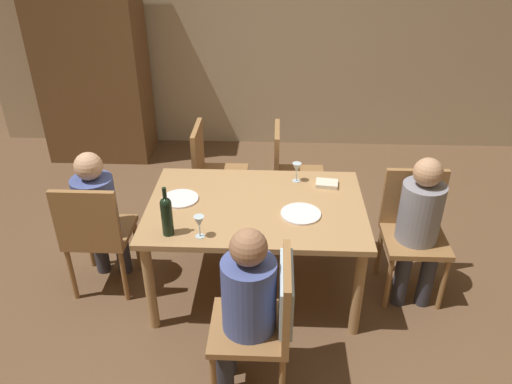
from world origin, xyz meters
TOP-DOWN VIEW (x-y plane):
  - ground_plane at (0.00, 0.00)m, footprint 10.00×10.00m
  - rear_room_partition at (0.00, 2.71)m, footprint 6.40×0.12m
  - armoire_cabinet at (-1.85, 2.26)m, footprint 1.18×0.62m
  - dining_table at (0.00, 0.00)m, footprint 1.50×1.03m
  - chair_left_end at (-1.13, -0.09)m, footprint 0.44×0.44m
  - chair_right_end at (1.13, 0.09)m, footprint 0.44×0.44m
  - chair_near at (0.12, -0.89)m, footprint 0.46×0.44m
  - chair_far_left at (-0.43, 0.89)m, footprint 0.44×0.44m
  - chair_far_right at (0.25, 0.89)m, footprint 0.44×0.44m
  - person_woman_host at (-1.13, 0.03)m, footprint 0.29×0.33m
  - person_man_bearded at (1.13, -0.03)m, footprint 0.29×0.34m
  - person_man_guest at (-0.03, -0.89)m, footprint 0.35×0.30m
  - wine_bottle_tall_green at (-0.54, -0.38)m, footprint 0.07×0.07m
  - wine_glass_near_left at (-0.33, -0.40)m, footprint 0.07×0.07m
  - wine_glass_centre at (0.29, 0.35)m, footprint 0.07×0.07m
  - dinner_plate_host at (0.31, -0.12)m, footprint 0.27×0.27m
  - dinner_plate_guest_left at (-0.54, 0.04)m, footprint 0.26×0.26m
  - folded_napkin at (0.51, 0.29)m, footprint 0.17×0.14m
  - handbag at (0.69, 0.89)m, footprint 0.12×0.28m

SIDE VIEW (x-z plane):
  - ground_plane at x=0.00m, z-range 0.00..0.00m
  - handbag at x=0.69m, z-range 0.00..0.22m
  - chair_left_end at x=-1.13m, z-range 0.07..0.99m
  - chair_right_end at x=1.13m, z-range 0.07..0.99m
  - chair_far_left at x=-0.43m, z-range 0.07..0.99m
  - chair_far_right at x=0.25m, z-range 0.07..0.99m
  - chair_near at x=0.12m, z-range 0.13..1.05m
  - person_woman_host at x=-1.13m, z-range 0.09..1.19m
  - person_man_bearded at x=1.13m, z-range 0.09..1.19m
  - dining_table at x=0.00m, z-range 0.28..1.01m
  - person_man_guest at x=-0.03m, z-range 0.09..1.21m
  - dinner_plate_host at x=0.31m, z-range 0.73..0.74m
  - dinner_plate_guest_left at x=-0.54m, z-range 0.73..0.74m
  - folded_napkin at x=0.51m, z-range 0.73..0.76m
  - wine_glass_near_left at x=-0.33m, z-range 0.76..0.91m
  - wine_glass_centre at x=0.29m, z-range 0.76..0.91m
  - wine_bottle_tall_green at x=-0.54m, z-range 0.70..1.04m
  - armoire_cabinet at x=-1.85m, z-range 0.01..2.19m
  - rear_room_partition at x=0.00m, z-range 0.00..2.70m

